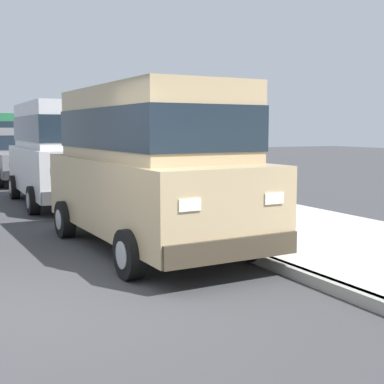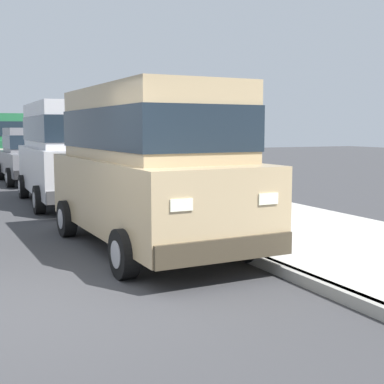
# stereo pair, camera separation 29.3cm
# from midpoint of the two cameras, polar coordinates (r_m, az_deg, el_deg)

# --- Properties ---
(ground_plane) EXTENTS (80.00, 80.00, 0.00)m
(ground_plane) POSITION_cam_midpoint_polar(r_m,az_deg,el_deg) (6.03, -16.19, -11.72)
(ground_plane) COLOR #38383A
(curb) EXTENTS (0.16, 64.00, 0.14)m
(curb) POSITION_cam_midpoint_polar(r_m,az_deg,el_deg) (7.19, 10.09, -7.94)
(curb) COLOR gray
(curb) RESTS_ON ground
(sidewalk) EXTENTS (3.60, 64.00, 0.14)m
(sidewalk) POSITION_cam_midpoint_polar(r_m,az_deg,el_deg) (8.34, 20.30, -6.22)
(sidewalk) COLOR #B7B5AD
(sidewalk) RESTS_ON ground
(car_tan_van) EXTENTS (2.23, 4.95, 2.52)m
(car_tan_van) POSITION_cam_midpoint_polar(r_m,az_deg,el_deg) (8.36, -3.66, 3.40)
(car_tan_van) COLOR tan
(car_tan_van) RESTS_ON ground
(car_silver_van) EXTENTS (2.22, 4.94, 2.52)m
(car_silver_van) POSITION_cam_midpoint_polar(r_m,az_deg,el_deg) (13.80, -12.53, 4.58)
(car_silver_van) COLOR #BCBCC1
(car_silver_van) RESTS_ON ground
(car_grey_sedan) EXTENTS (2.07, 4.62, 1.92)m
(car_grey_sedan) POSITION_cam_midpoint_polar(r_m,az_deg,el_deg) (19.65, -16.46, 3.87)
(car_grey_sedan) COLOR slate
(car_grey_sedan) RESTS_ON ground
(car_green_van) EXTENTS (2.25, 4.96, 2.52)m
(car_green_van) POSITION_cam_midpoint_polar(r_m,az_deg,el_deg) (25.02, -18.28, 5.31)
(car_green_van) COLOR #23663D
(car_green_van) RESTS_ON ground
(dog_grey) EXTENTS (0.39, 0.71, 0.49)m
(dog_grey) POSITION_cam_midpoint_polar(r_m,az_deg,el_deg) (9.52, 7.03, -2.07)
(dog_grey) COLOR #999691
(dog_grey) RESTS_ON sidewalk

